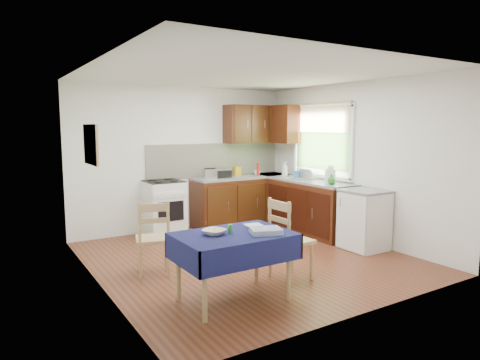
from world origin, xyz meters
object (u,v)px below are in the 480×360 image
chair_near (288,237)px  dish_rack (305,178)px  chair_far (153,236)px  toaster (210,174)px  kettle (330,175)px  dining_table (234,243)px  sandwich_press (222,173)px

chair_near → dish_rack: (1.78, 1.79, 0.41)m
chair_far → chair_near: size_ratio=0.95×
toaster → kettle: size_ratio=0.85×
dining_table → toaster: 3.20m
dining_table → chair_far: 1.26m
dish_rack → kettle: size_ratio=1.33×
chair_far → kettle: size_ratio=3.21×
sandwich_press → kettle: bearing=-64.7°
toaster → dish_rack: size_ratio=0.64×
chair_far → kettle: bearing=-160.0°
dining_table → chair_near: 0.89m
chair_far → sandwich_press: bearing=-121.6°
dish_rack → kettle: (0.02, -0.60, 0.11)m
dining_table → toaster: (1.27, 2.92, 0.38)m
chair_near → dish_rack: bearing=-47.0°
chair_near → sandwich_press: bearing=-15.6°
toaster → sandwich_press: (0.25, 0.03, -0.01)m
chair_far → chair_near: (1.29, -0.98, 0.02)m
kettle → chair_far: bearing=-176.2°
chair_far → dish_rack: bearing=-149.2°
dining_table → kettle: kettle is taller
chair_near → toaster: (0.41, 2.73, 0.47)m
dish_rack → toaster: bearing=141.6°
dining_table → chair_near: bearing=-2.6°
kettle → dining_table: bearing=-152.6°
dish_rack → sandwich_press: bearing=134.9°
chair_near → toaster: bearing=-10.7°
sandwich_press → toaster: bearing=177.0°
chair_far → chair_near: bearing=158.9°
chair_near → kettle: kettle is taller
chair_near → kettle: (1.79, 1.19, 0.51)m
toaster → kettle: (1.39, -1.54, 0.04)m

